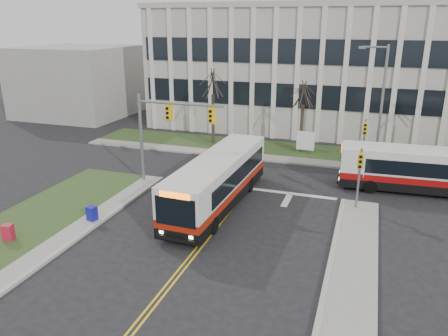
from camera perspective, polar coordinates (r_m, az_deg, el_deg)
ground at (r=22.66m, az=-2.81°, el=-9.80°), size 120.00×120.00×0.00m
sidewalk_west at (r=22.47m, az=-25.10°, el=-11.76°), size 1.20×26.00×0.14m
sidewalk_cross at (r=35.44m, az=13.92°, el=0.47°), size 44.00×1.60×0.14m
building_lawn at (r=38.11m, az=14.32°, el=1.69°), size 44.00×5.00×0.12m
office_building at (r=48.79m, az=16.18°, el=12.28°), size 40.00×16.00×12.00m
building_annex at (r=56.07m, az=-18.37°, el=10.74°), size 12.00×12.00×8.00m
mast_arm_signal at (r=29.52m, az=-8.05°, el=5.68°), size 6.11×0.38×6.20m
signal_pole_near at (r=26.71m, az=17.30°, el=-0.30°), size 0.34×0.39×3.80m
signal_pole_far at (r=34.89m, az=17.86°, el=3.99°), size 0.34×0.39×3.80m
streetlight at (r=35.15m, az=19.69°, el=8.40°), size 2.15×0.25×9.20m
directory_sign at (r=37.58m, az=10.60°, el=3.48°), size 1.50×0.12×2.00m
tree_left at (r=39.24m, az=-1.47°, el=10.90°), size 1.80×1.80×7.70m
tree_mid at (r=37.56m, az=10.33°, el=9.29°), size 1.80×1.80×6.82m
bus_main at (r=26.47m, az=-0.77°, el=-1.81°), size 2.85×11.58×3.07m
bus_cross at (r=31.41m, az=24.89°, el=-0.45°), size 10.96×2.96×2.89m
newspaper_box_blue at (r=25.75m, az=-16.85°, el=-5.81°), size 0.58×0.54×0.95m
newspaper_box_red at (r=25.15m, az=-26.35°, el=-7.64°), size 0.61×0.58×0.95m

